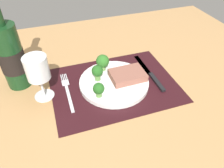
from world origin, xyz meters
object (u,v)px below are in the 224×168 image
plate (114,82)px  wine_glass (37,70)px  wine_bottle (11,56)px  fork (67,91)px  steak (128,75)px  knife (151,75)px

plate → wine_glass: wine_glass is taller
wine_bottle → fork: bearing=-33.5°
fork → steak: bearing=-6.1°
fork → wine_bottle: wine_bottle is taller
plate → steak: bearing=-1.9°
steak → knife: bearing=4.2°
knife → wine_glass: (-37.46, 1.48, 9.73)cm
knife → steak: bearing=-173.2°
steak → wine_bottle: size_ratio=0.36×
wine_bottle → plate: bearing=-20.1°
plate → wine_glass: 25.01cm
plate → knife: (14.30, 0.53, -0.50)cm
fork → wine_bottle: size_ratio=0.60×
fork → wine_glass: (-7.39, 0.59, 9.79)cm
plate → steak: size_ratio=2.04×
plate → knife: bearing=2.1°
steak → fork: steak is taller
steak → wine_bottle: 37.95cm
steak → wine_glass: (-28.04, 2.17, 7.26)cm
steak → fork: bearing=175.6°
knife → plate: bearing=-175.2°
plate → wine_glass: bearing=175.0°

